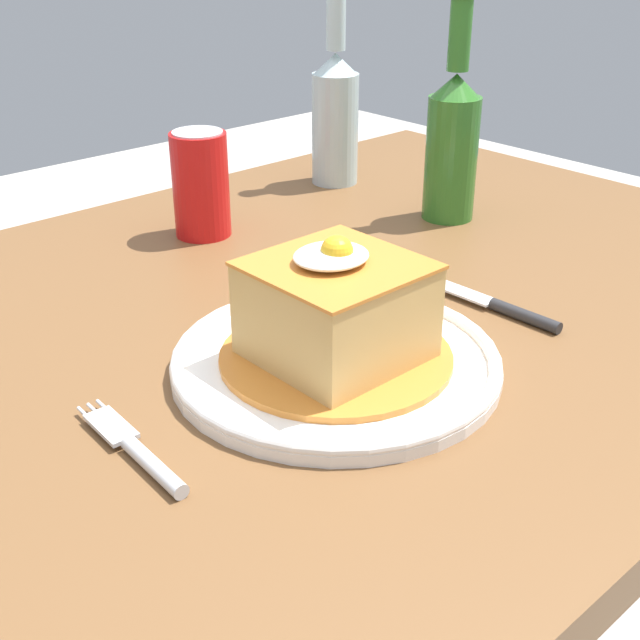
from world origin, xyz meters
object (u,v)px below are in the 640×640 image
fork (139,453)px  knife (504,308)px  beer_bottle_green (452,139)px  main_plate (336,360)px  beer_bottle_clear (335,111)px  soda_can (201,184)px

fork → knife: (0.39, -0.03, 0.00)m
knife → beer_bottle_green: (0.17, 0.21, 0.09)m
main_plate → beer_bottle_clear: beer_bottle_clear is taller
main_plate → beer_bottle_green: beer_bottle_green is taller
knife → beer_bottle_green: size_ratio=0.62×
soda_can → beer_bottle_clear: bearing=9.9°
knife → beer_bottle_green: 0.29m
fork → beer_bottle_green: bearing=18.1°
beer_bottle_green → fork: bearing=-161.9°
fork → soda_can: soda_can is taller
main_plate → fork: main_plate is taller
main_plate → beer_bottle_clear: size_ratio=1.05×
soda_can → main_plate: bearing=-107.1°
soda_can → beer_bottle_clear: 0.26m
beer_bottle_clear → beer_bottle_green: (0.00, -0.20, 0.00)m
knife → soda_can: 0.39m
main_plate → beer_bottle_green: (0.37, 0.18, 0.09)m
main_plate → soda_can: 0.36m
knife → beer_bottle_green: bearing=51.3°
fork → beer_bottle_green: beer_bottle_green is taller
main_plate → knife: main_plate is taller
soda_can → beer_bottle_green: size_ratio=0.47×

